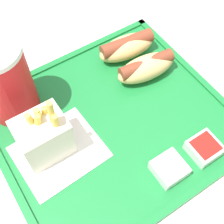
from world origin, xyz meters
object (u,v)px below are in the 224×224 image
at_px(soda_cup, 4,81).
at_px(hot_dog_far, 127,46).
at_px(hot_dog_near, 146,67).
at_px(sauce_cup_mayo, 169,168).
at_px(sauce_cup_ketchup, 204,148).
at_px(fries_carton, 44,136).

distance_m(soda_cup, hot_dog_far, 0.23).
relative_size(soda_cup, hot_dog_near, 1.52).
height_order(hot_dog_far, hot_dog_near, same).
relative_size(sauce_cup_mayo, sauce_cup_ketchup, 1.00).
relative_size(hot_dog_far, sauce_cup_ketchup, 2.53).
bearing_deg(sauce_cup_mayo, fries_carton, 135.08).
height_order(hot_dog_far, sauce_cup_ketchup, hot_dog_far).
height_order(fries_carton, sauce_cup_mayo, fries_carton).
relative_size(fries_carton, sauce_cup_ketchup, 2.74).
relative_size(fries_carton, sauce_cup_mayo, 2.74).
distance_m(soda_cup, sauce_cup_ketchup, 0.33).
distance_m(soda_cup, hot_dog_near, 0.24).
distance_m(hot_dog_far, sauce_cup_mayo, 0.25).
bearing_deg(sauce_cup_ketchup, soda_cup, 131.24).
height_order(soda_cup, sauce_cup_mayo, soda_cup).
bearing_deg(hot_dog_far, sauce_cup_ketchup, -93.66).
bearing_deg(soda_cup, sauce_cup_mayo, -58.62).
height_order(hot_dog_far, sauce_cup_mayo, hot_dog_far).
xyz_separation_m(fries_carton, sauce_cup_mayo, (0.14, -0.14, -0.03)).
xyz_separation_m(hot_dog_near, sauce_cup_ketchup, (-0.02, -0.18, -0.01)).
bearing_deg(sauce_cup_ketchup, sauce_cup_mayo, 176.95).
relative_size(soda_cup, hot_dog_far, 1.52).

